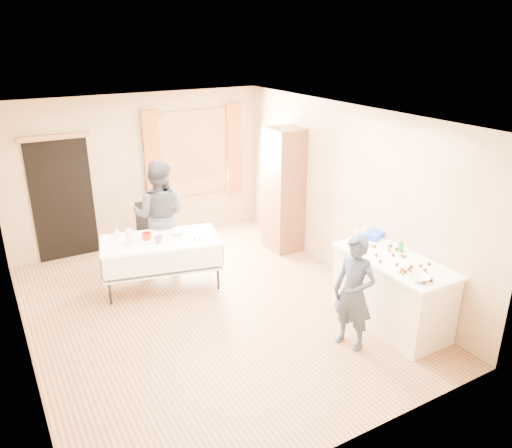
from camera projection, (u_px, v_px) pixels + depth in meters
floor at (210, 310)px, 6.78m from camera, size 4.50×5.50×0.02m
ceiling at (202, 116)px, 5.83m from camera, size 4.50×5.50×0.02m
wall_back at (139, 171)px, 8.54m from camera, size 4.50×0.02×2.60m
wall_front at (347, 324)px, 4.07m from camera, size 4.50×0.02×2.60m
wall_left at (11, 258)px, 5.26m from camera, size 0.02×5.50×2.60m
wall_right at (346, 193)px, 7.35m from camera, size 0.02×5.50×2.60m
window_frame at (194, 153)px, 8.90m from camera, size 1.32×0.06×1.52m
window_pane at (194, 153)px, 8.89m from camera, size 1.20×0.02×1.40m
curtain_left at (153, 159)px, 8.50m from camera, size 0.28×0.06×1.65m
curtain_right at (234, 149)px, 9.22m from camera, size 0.28×0.06×1.65m
doorway at (63, 200)px, 8.02m from camera, size 0.95×0.04×2.00m
door_lintel at (54, 137)px, 7.63m from camera, size 1.05×0.06×0.08m
cabinet at (284, 190)px, 8.35m from camera, size 0.50×0.60×2.09m
counter at (392, 291)px, 6.32m from camera, size 0.75×1.58×0.91m
party_table at (161, 258)px, 7.27m from camera, size 1.83×1.22×0.75m
chair at (150, 241)px, 8.31m from camera, size 0.45×0.45×0.92m
girl at (354, 293)px, 5.77m from camera, size 0.72×0.66×1.42m
woman at (160, 216)px, 7.71m from camera, size 1.45×1.43×1.75m
soda_can at (401, 247)px, 6.34m from camera, size 0.07×0.07×0.12m
mixing_bowl at (419, 278)px, 5.62m from camera, size 0.38×0.38×0.06m
foam_block at (356, 240)px, 6.62m from camera, size 0.16×0.12×0.08m
blue_basket at (374, 235)px, 6.78m from camera, size 0.35×0.30×0.08m
pitcher at (129, 238)px, 6.92m from camera, size 0.14×0.14×0.22m
cup_red at (147, 236)px, 7.11m from camera, size 0.24×0.24×0.11m
cup_rainbow at (159, 240)px, 6.99m from camera, size 0.21×0.21×0.11m
small_bowl at (178, 233)px, 7.30m from camera, size 0.28×0.28×0.06m
pastry_tray at (199, 238)px, 7.17m from camera, size 0.32×0.25×0.02m
bottle at (117, 233)px, 7.15m from camera, size 0.08×0.08×0.15m
cake_balls at (401, 262)px, 6.03m from camera, size 0.53×1.10×0.04m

